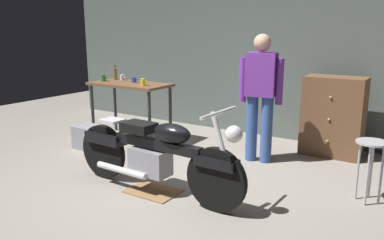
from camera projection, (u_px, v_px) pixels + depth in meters
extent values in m
plane|color=gray|center=(157.00, 189.00, 4.29)|extent=(12.00, 12.00, 0.00)
cube|color=#56605B|center=(262.00, 40.00, 6.23)|extent=(8.00, 0.12, 3.10)
cube|color=brown|center=(130.00, 84.00, 6.11)|extent=(1.30, 0.64, 0.04)
cylinder|color=#2D2D33|center=(93.00, 111.00, 6.31)|extent=(0.05, 0.05, 0.86)
cylinder|color=#2D2D33|center=(150.00, 120.00, 5.69)|extent=(0.05, 0.05, 0.86)
cylinder|color=#2D2D33|center=(115.00, 106.00, 6.74)|extent=(0.05, 0.05, 0.86)
cylinder|color=#2D2D33|center=(170.00, 114.00, 6.11)|extent=(0.05, 0.05, 0.86)
cylinder|color=black|center=(216.00, 180.00, 3.72)|extent=(0.64, 0.09, 0.64)
cylinder|color=black|center=(103.00, 152.00, 4.58)|extent=(0.64, 0.09, 0.64)
cube|color=black|center=(216.00, 162.00, 3.68)|extent=(0.44, 0.16, 0.10)
cube|color=black|center=(106.00, 138.00, 4.51)|extent=(0.53, 0.20, 0.12)
cube|color=gray|center=(150.00, 162.00, 4.17)|extent=(0.45, 0.26, 0.28)
cube|color=black|center=(157.00, 144.00, 4.07)|extent=(1.10, 0.14, 0.10)
ellipsoid|color=black|center=(172.00, 133.00, 3.92)|extent=(0.45, 0.24, 0.20)
cube|color=black|center=(139.00, 127.00, 4.17)|extent=(0.37, 0.25, 0.10)
cube|color=silver|center=(112.00, 120.00, 4.39)|extent=(0.25, 0.21, 0.03)
cylinder|color=silver|center=(222.00, 148.00, 3.61)|extent=(0.27, 0.06, 0.68)
cylinder|color=silver|center=(219.00, 113.00, 3.56)|extent=(0.05, 0.60, 0.03)
sphere|color=silver|center=(234.00, 134.00, 3.51)|extent=(0.16, 0.16, 0.16)
cylinder|color=silver|center=(121.00, 170.00, 4.25)|extent=(0.70, 0.09, 0.07)
cylinder|color=#375699|center=(266.00, 130.00, 5.09)|extent=(0.15, 0.15, 0.88)
cylinder|color=#375699|center=(252.00, 128.00, 5.17)|extent=(0.15, 0.15, 0.88)
cube|color=#72339E|center=(261.00, 74.00, 4.97)|extent=(0.41, 0.27, 0.56)
cylinder|color=#72339E|center=(280.00, 82.00, 4.89)|extent=(0.09, 0.09, 0.58)
cylinder|color=#72339E|center=(243.00, 80.00, 5.08)|extent=(0.09, 0.09, 0.58)
sphere|color=tan|center=(263.00, 43.00, 4.88)|extent=(0.22, 0.22, 0.22)
cylinder|color=#B2B2B7|center=(373.00, 142.00, 3.85)|extent=(0.32, 0.32, 0.02)
cylinder|color=#B2B2B7|center=(381.00, 175.00, 3.87)|extent=(0.02, 0.02, 0.62)
cylinder|color=#B2B2B7|center=(371.00, 170.00, 4.02)|extent=(0.02, 0.02, 0.62)
cylinder|color=#B2B2B7|center=(358.00, 171.00, 3.98)|extent=(0.02, 0.02, 0.62)
cylinder|color=#B2B2B7|center=(368.00, 176.00, 3.84)|extent=(0.02, 0.02, 0.62)
cube|color=brown|center=(333.00, 116.00, 5.37)|extent=(0.80, 0.44, 1.10)
sphere|color=tan|center=(331.00, 97.00, 5.11)|extent=(0.04, 0.04, 0.04)
sphere|color=tan|center=(329.00, 120.00, 5.18)|extent=(0.04, 0.04, 0.04)
sphere|color=tan|center=(327.00, 141.00, 5.25)|extent=(0.04, 0.04, 0.04)
cube|color=olive|center=(153.00, 191.00, 4.23)|extent=(0.56, 0.40, 0.01)
cube|color=gray|center=(90.00, 137.00, 5.74)|extent=(0.44, 0.32, 0.34)
cylinder|color=#2D51AD|center=(134.00, 80.00, 6.16)|extent=(0.08, 0.08, 0.09)
torus|color=#2D51AD|center=(136.00, 80.00, 6.14)|extent=(0.05, 0.01, 0.05)
cylinder|color=#3D7F4C|center=(103.00, 78.00, 6.31)|extent=(0.08, 0.08, 0.11)
torus|color=#3D7F4C|center=(105.00, 78.00, 6.28)|extent=(0.06, 0.01, 0.06)
cylinder|color=white|center=(122.00, 77.00, 6.45)|extent=(0.07, 0.07, 0.09)
torus|color=white|center=(124.00, 77.00, 6.43)|extent=(0.05, 0.01, 0.05)
cylinder|color=yellow|center=(143.00, 82.00, 5.79)|extent=(0.07, 0.07, 0.11)
torus|color=yellow|center=(145.00, 82.00, 5.77)|extent=(0.06, 0.01, 0.06)
cylinder|color=olive|center=(115.00, 74.00, 6.49)|extent=(0.06, 0.06, 0.18)
cylinder|color=olive|center=(115.00, 67.00, 6.47)|extent=(0.03, 0.03, 0.05)
cylinder|color=black|center=(115.00, 66.00, 6.46)|extent=(0.03, 0.03, 0.01)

